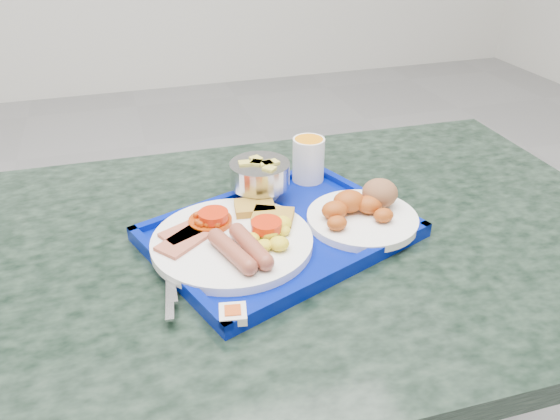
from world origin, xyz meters
name	(u,v)px	position (x,y,z in m)	size (l,w,h in m)	color
table	(298,319)	(0.14, -0.17, 0.54)	(1.18, 0.81, 0.73)	gray
tray	(280,234)	(0.10, -0.17, 0.73)	(0.48, 0.41, 0.02)	#03158B
main_plate	(237,237)	(0.03, -0.19, 0.75)	(0.25, 0.25, 0.04)	white
bread_plate	(363,210)	(0.25, -0.18, 0.76)	(0.19, 0.19, 0.06)	white
fruit_bowl	(260,175)	(0.10, -0.06, 0.79)	(0.11, 0.11, 0.07)	#ADADAF
juice_cup	(308,158)	(0.21, -0.01, 0.78)	(0.06, 0.06, 0.08)	white
spoon	(164,252)	(-0.09, -0.18, 0.74)	(0.03, 0.17, 0.01)	#ADADAF
knife	(170,282)	(-0.09, -0.25, 0.74)	(0.01, 0.16, 0.00)	#ADADAF
jam_packet	(233,314)	(-0.02, -0.35, 0.75)	(0.04, 0.04, 0.01)	white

